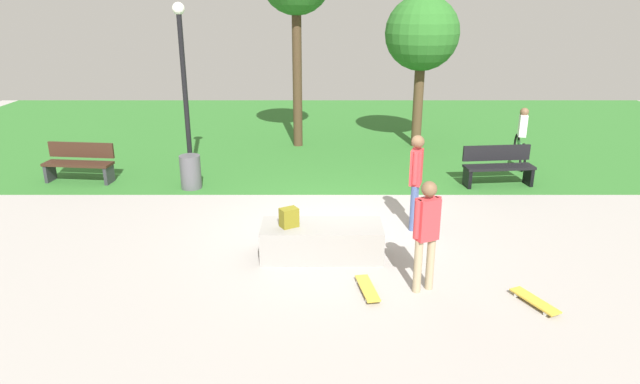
{
  "coord_description": "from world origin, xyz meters",
  "views": [
    {
      "loc": [
        -0.33,
        -9.8,
        4.08
      ],
      "look_at": [
        -0.3,
        -0.92,
        1.0
      ],
      "focal_mm": 31.12,
      "sensor_mm": 36.0,
      "label": 1
    }
  ],
  "objects_px": {
    "park_bench_far_left": "(77,162)",
    "cyclist_on_bicycle": "(519,140)",
    "concrete_ledge": "(320,241)",
    "tree_slender_maple": "(420,35)",
    "backpack_on_ledge": "(287,218)",
    "skateboard_by_ledge": "(366,288)",
    "park_bench_far_right": "(496,165)",
    "lamp_post": "(182,73)",
    "skater_watching": "(414,174)",
    "trash_bin": "(189,172)",
    "skater_performing_trick": "(425,228)",
    "skateboard_spare": "(533,300)"
  },
  "relations": [
    {
      "from": "park_bench_far_right",
      "to": "trash_bin",
      "type": "relative_size",
      "value": 2.13
    },
    {
      "from": "park_bench_far_right",
      "to": "lamp_post",
      "type": "relative_size",
      "value": 0.41
    },
    {
      "from": "skater_performing_trick",
      "to": "park_bench_far_right",
      "type": "bearing_deg",
      "value": 62.49
    },
    {
      "from": "skateboard_by_ledge",
      "to": "park_bench_far_left",
      "type": "distance_m",
      "value": 8.31
    },
    {
      "from": "skater_watching",
      "to": "cyclist_on_bicycle",
      "type": "bearing_deg",
      "value": 51.36
    },
    {
      "from": "concrete_ledge",
      "to": "park_bench_far_left",
      "type": "relative_size",
      "value": 1.22
    },
    {
      "from": "skater_watching",
      "to": "skateboard_by_ledge",
      "type": "relative_size",
      "value": 2.18
    },
    {
      "from": "concrete_ledge",
      "to": "skateboard_by_ledge",
      "type": "xyz_separation_m",
      "value": [
        0.67,
        -1.22,
        -0.21
      ]
    },
    {
      "from": "skater_watching",
      "to": "concrete_ledge",
      "type": "bearing_deg",
      "value": -144.98
    },
    {
      "from": "concrete_ledge",
      "to": "park_bench_far_left",
      "type": "distance_m",
      "value": 7.02
    },
    {
      "from": "skater_watching",
      "to": "trash_bin",
      "type": "height_order",
      "value": "skater_watching"
    },
    {
      "from": "concrete_ledge",
      "to": "skateboard_by_ledge",
      "type": "relative_size",
      "value": 2.44
    },
    {
      "from": "backpack_on_ledge",
      "to": "skater_watching",
      "type": "bearing_deg",
      "value": 178.66
    },
    {
      "from": "cyclist_on_bicycle",
      "to": "trash_bin",
      "type": "bearing_deg",
      "value": -166.46
    },
    {
      "from": "skateboard_by_ledge",
      "to": "trash_bin",
      "type": "distance_m",
      "value": 6.03
    },
    {
      "from": "skater_performing_trick",
      "to": "skateboard_spare",
      "type": "height_order",
      "value": "skater_performing_trick"
    },
    {
      "from": "concrete_ledge",
      "to": "lamp_post",
      "type": "xyz_separation_m",
      "value": [
        -3.2,
        4.6,
        2.19
      ]
    },
    {
      "from": "park_bench_far_right",
      "to": "park_bench_far_left",
      "type": "bearing_deg",
      "value": 178.41
    },
    {
      "from": "skater_performing_trick",
      "to": "tree_slender_maple",
      "type": "xyz_separation_m",
      "value": [
        1.31,
        8.64,
        2.18
      ]
    },
    {
      "from": "skater_performing_trick",
      "to": "park_bench_far_right",
      "type": "relative_size",
      "value": 1.04
    },
    {
      "from": "lamp_post",
      "to": "trash_bin",
      "type": "xyz_separation_m",
      "value": [
        0.23,
        -1.02,
        -2.08
      ]
    },
    {
      "from": "skater_watching",
      "to": "skateboard_spare",
      "type": "relative_size",
      "value": 2.22
    },
    {
      "from": "backpack_on_ledge",
      "to": "trash_bin",
      "type": "bearing_deg",
      "value": -86.49
    },
    {
      "from": "park_bench_far_left",
      "to": "cyclist_on_bicycle",
      "type": "bearing_deg",
      "value": 7.6
    },
    {
      "from": "skater_watching",
      "to": "trash_bin",
      "type": "bearing_deg",
      "value": 153.36
    },
    {
      "from": "skater_performing_trick",
      "to": "tree_slender_maple",
      "type": "relative_size",
      "value": 0.4
    },
    {
      "from": "skater_performing_trick",
      "to": "skater_watching",
      "type": "bearing_deg",
      "value": 84.38
    },
    {
      "from": "skateboard_spare",
      "to": "lamp_post",
      "type": "relative_size",
      "value": 0.2
    },
    {
      "from": "backpack_on_ledge",
      "to": "skateboard_by_ledge",
      "type": "relative_size",
      "value": 0.39
    },
    {
      "from": "concrete_ledge",
      "to": "skateboard_spare",
      "type": "distance_m",
      "value": 3.41
    },
    {
      "from": "concrete_ledge",
      "to": "tree_slender_maple",
      "type": "bearing_deg",
      "value": 69.47
    },
    {
      "from": "skater_performing_trick",
      "to": "cyclist_on_bicycle",
      "type": "height_order",
      "value": "skater_performing_trick"
    },
    {
      "from": "skater_performing_trick",
      "to": "park_bench_far_right",
      "type": "height_order",
      "value": "skater_performing_trick"
    },
    {
      "from": "backpack_on_ledge",
      "to": "park_bench_far_right",
      "type": "distance_m",
      "value": 6.03
    },
    {
      "from": "lamp_post",
      "to": "cyclist_on_bicycle",
      "type": "distance_m",
      "value": 8.64
    },
    {
      "from": "park_bench_far_left",
      "to": "trash_bin",
      "type": "bearing_deg",
      "value": -10.63
    },
    {
      "from": "skater_performing_trick",
      "to": "park_bench_far_left",
      "type": "height_order",
      "value": "skater_performing_trick"
    },
    {
      "from": "lamp_post",
      "to": "trash_bin",
      "type": "relative_size",
      "value": 5.24
    },
    {
      "from": "backpack_on_ledge",
      "to": "skater_performing_trick",
      "type": "height_order",
      "value": "skater_performing_trick"
    },
    {
      "from": "tree_slender_maple",
      "to": "lamp_post",
      "type": "relative_size",
      "value": 1.05
    },
    {
      "from": "skateboard_by_ledge",
      "to": "park_bench_far_left",
      "type": "height_order",
      "value": "park_bench_far_left"
    },
    {
      "from": "skateboard_spare",
      "to": "tree_slender_maple",
      "type": "height_order",
      "value": "tree_slender_maple"
    },
    {
      "from": "cyclist_on_bicycle",
      "to": "skater_watching",
      "type": "bearing_deg",
      "value": -128.64
    },
    {
      "from": "skater_watching",
      "to": "lamp_post",
      "type": "height_order",
      "value": "lamp_post"
    },
    {
      "from": "trash_bin",
      "to": "lamp_post",
      "type": "bearing_deg",
      "value": 102.66
    },
    {
      "from": "skater_performing_trick",
      "to": "skateboard_spare",
      "type": "bearing_deg",
      "value": -15.93
    },
    {
      "from": "concrete_ledge",
      "to": "park_bench_far_right",
      "type": "xyz_separation_m",
      "value": [
        4.08,
        3.81,
        0.2
      ]
    },
    {
      "from": "park_bench_far_left",
      "to": "cyclist_on_bicycle",
      "type": "distance_m",
      "value": 10.99
    },
    {
      "from": "concrete_ledge",
      "to": "trash_bin",
      "type": "relative_size",
      "value": 2.6
    },
    {
      "from": "trash_bin",
      "to": "tree_slender_maple",
      "type": "bearing_deg",
      "value": 34.09
    }
  ]
}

